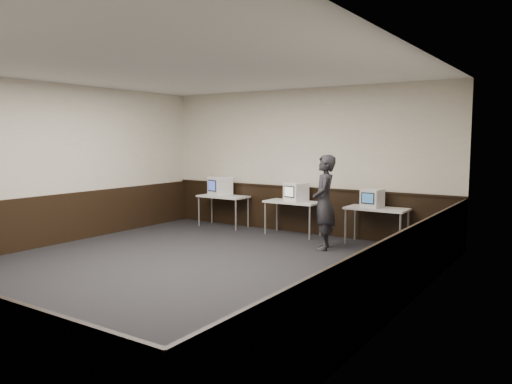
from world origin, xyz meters
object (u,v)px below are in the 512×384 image
desk_right (377,211)px  emac_right (372,198)px  emac_center (296,192)px  desk_left (223,199)px  desk_center (293,204)px  person (324,202)px  emac_left (220,186)px

desk_right → emac_right: 0.27m
emac_center → emac_right: (1.75, -0.05, -0.02)m
emac_center → emac_right: emac_center is taller
desk_left → desk_center: (1.90, 0.00, 0.00)m
desk_center → desk_right: (1.90, 0.00, 0.00)m
person → emac_left: bearing=-129.8°
desk_left → emac_left: bearing=163.5°
desk_left → emac_center: size_ratio=2.33×
emac_left → person: (3.21, -0.94, -0.07)m
desk_right → emac_left: size_ratio=2.08×
desk_center → desk_right: bearing=0.0°
desk_right → person: person is taller
emac_left → desk_center: bearing=16.5°
desk_left → person: bearing=-16.3°
emac_right → desk_right: bearing=16.9°
desk_left → emac_right: (3.71, -0.02, 0.25)m
emac_right → desk_center: bearing=-174.6°
desk_right → emac_right: (-0.09, -0.02, 0.25)m
desk_center → desk_right: size_ratio=1.00×
desk_left → desk_right: size_ratio=1.00×
person → emac_right: bearing=121.4°
desk_left → person: size_ratio=0.67×
emac_center → desk_center: bearing=-133.9°
desk_right → emac_right: size_ratio=2.81×
desk_left → emac_center: emac_center is taller
desk_center → person: 1.51m
desk_left → emac_center: (1.96, 0.04, 0.27)m
emac_right → person: size_ratio=0.24×
emac_center → emac_right: size_ratio=1.21×
emac_left → emac_center: size_ratio=1.12×
desk_left → desk_center: bearing=0.0°
desk_left → emac_left: size_ratio=2.08×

